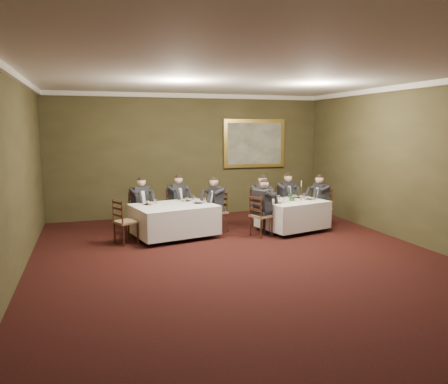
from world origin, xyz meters
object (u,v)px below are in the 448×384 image
chair_sec_backleft (140,220)px  chair_sec_backright (177,216)px  diner_sec_backright (177,207)px  candlestick (301,193)px  table_second (174,218)px  diner_main_backleft (260,207)px  table_main (293,213)px  chair_main_backleft (260,216)px  diner_sec_backleft (140,211)px  diner_sec_endright (217,211)px  chair_sec_endright (217,220)px  diner_main_endleft (261,215)px  chair_main_backright (285,213)px  painting (254,143)px  chair_main_endleft (261,224)px  diner_main_backright (285,204)px  diner_main_endright (321,207)px  chair_sec_endleft (126,231)px  chair_main_endright (321,216)px  centerpiece (292,195)px

chair_sec_backleft → chair_sec_backright: size_ratio=1.00×
chair_sec_backright → diner_sec_backright: (0.01, -0.01, 0.23)m
chair_sec_backleft → candlestick: size_ratio=1.99×
table_second → diner_main_backleft: size_ratio=1.56×
table_main → chair_main_backleft: size_ratio=1.79×
diner_sec_backleft → diner_sec_endright: 1.89m
diner_main_backleft → chair_sec_backright: bearing=-28.9°
chair_main_backleft → chair_sec_endright: 1.20m
diner_main_endleft → candlestick: bearing=82.8°
chair_main_backright → painting: painting is taller
chair_main_endleft → diner_sec_endright: 1.18m
chair_main_backright → diner_main_backright: (0.00, -0.01, 0.23)m
diner_sec_backleft → chair_sec_backright: (0.96, 0.23, -0.23)m
diner_main_endleft → diner_main_endright: (1.86, 0.48, 0.00)m
chair_sec_backleft → painting: (3.61, 1.59, 1.79)m
diner_main_backright → chair_sec_endleft: size_ratio=1.35×
chair_main_endright → painting: bearing=18.2°
chair_main_backleft → chair_main_backright: bearing=-176.7°
chair_sec_endright → candlestick: size_ratio=1.99×
table_second → chair_main_backleft: 2.36m
diner_main_backright → chair_sec_endleft: diner_main_backright is taller
table_second → chair_sec_endright: bearing=12.7°
diner_main_backleft → chair_main_endleft: bearing=57.5°
table_second → painting: (2.92, 2.40, 1.63)m
diner_sec_backright → chair_sec_backright: bearing=-90.0°
chair_sec_backright → chair_sec_endleft: bearing=15.9°
diner_main_backright → diner_main_endleft: bearing=24.4°
diner_main_backleft → painting: painting is taller
table_main → diner_main_endleft: bearing=-165.5°
chair_main_endleft → chair_sec_endleft: 3.13m
diner_main_endright → centerpiece: (-0.95, -0.25, 0.38)m
candlestick → chair_main_endleft: bearing=-166.3°
candlestick → painting: 2.88m
table_second → candlestick: 3.21m
chair_sec_endleft → diner_main_endleft: bearing=58.9°
diner_main_endleft → diner_main_endright: same height
chair_sec_endright → chair_sec_endleft: size_ratio=1.00×
chair_sec_endright → chair_sec_endleft: bearing=90.6°
chair_main_endright → diner_sec_backleft: bearing=76.6°
chair_sec_endright → painting: 3.32m
diner_main_endright → centerpiece: size_ratio=5.11×
chair_sec_backleft → chair_main_endright: bearing=142.7°
chair_sec_backright → candlestick: size_ratio=1.99×
table_main → chair_sec_endright: bearing=163.4°
table_second → diner_main_endright: bearing=-0.5°
chair_main_backleft → table_second: bearing=-1.8°
chair_main_endleft → painting: 3.56m
table_main → chair_main_backright: 0.91m
table_main → diner_sec_backright: diner_sec_backright is taller
diner_sec_endright → diner_main_endright: bearing=-108.2°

